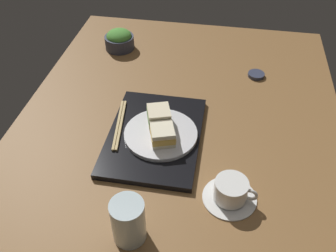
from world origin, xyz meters
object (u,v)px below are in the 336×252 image
at_px(sandwich_plate, 161,134).
at_px(coffee_cup, 231,192).
at_px(salad_bowl, 119,40).
at_px(small_sauce_dish, 256,75).
at_px(sandwich_far, 162,134).
at_px(chopsticks_pair, 120,124).
at_px(sandwich_near, 159,117).
at_px(drinking_glass, 128,221).

bearing_deg(sandwich_plate, coffee_cup, 49.74).
height_order(salad_bowl, small_sauce_dish, salad_bowl).
distance_m(sandwich_far, coffee_cup, 0.25).
bearing_deg(chopsticks_pair, sandwich_near, 94.72).
bearing_deg(sandwich_far, sandwich_plate, -160.31).
bearing_deg(salad_bowl, chopsticks_pair, 15.32).
distance_m(sandwich_plate, drinking_glass, 0.32).
distance_m(sandwich_plate, coffee_cup, 0.27).
bearing_deg(sandwich_far, coffee_cup, 53.68).
bearing_deg(drinking_glass, chopsticks_pair, -161.05).
bearing_deg(salad_bowl, sandwich_far, 27.42).
bearing_deg(sandwich_near, salad_bowl, -151.57).
height_order(sandwich_far, salad_bowl, salad_bowl).
height_order(sandwich_plate, coffee_cup, coffee_cup).
distance_m(sandwich_far, salad_bowl, 0.58).
relative_size(sandwich_plate, drinking_glass, 1.83).
bearing_deg(coffee_cup, salad_bowl, -144.84).
relative_size(chopsticks_pair, coffee_cup, 1.59).
bearing_deg(sandwich_near, sandwich_plate, 19.69).
distance_m(drinking_glass, small_sauce_dish, 0.75).
relative_size(sandwich_near, small_sauce_dish, 1.51).
relative_size(coffee_cup, drinking_glass, 1.18).
bearing_deg(sandwich_far, salad_bowl, -152.58).
height_order(sandwich_plate, sandwich_near, sandwich_near).
height_order(sandwich_plate, chopsticks_pair, sandwich_plate).
height_order(sandwich_far, coffee_cup, sandwich_far).
bearing_deg(sandwich_plate, sandwich_far, 19.69).
xyz_separation_m(sandwich_far, coffee_cup, (0.15, 0.20, -0.03)).
xyz_separation_m(sandwich_plate, drinking_glass, (0.32, -0.01, 0.03)).
bearing_deg(sandwich_near, coffee_cup, 46.56).
height_order(sandwich_far, small_sauce_dish, sandwich_far).
distance_m(salad_bowl, chopsticks_pair, 0.48).
relative_size(sandwich_far, chopsticks_pair, 0.41).
xyz_separation_m(sandwich_near, salad_bowl, (-0.45, -0.24, -0.02)).
xyz_separation_m(chopsticks_pair, coffee_cup, (0.20, 0.34, 0.01)).
bearing_deg(coffee_cup, sandwich_near, -133.44).
relative_size(sandwich_plate, small_sauce_dish, 3.63).
xyz_separation_m(salad_bowl, drinking_glass, (0.80, 0.24, 0.02)).
height_order(sandwich_near, salad_bowl, sandwich_near).
bearing_deg(salad_bowl, sandwich_plate, 27.89).
distance_m(sandwich_near, drinking_glass, 0.35).
relative_size(sandwich_plate, salad_bowl, 1.87).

